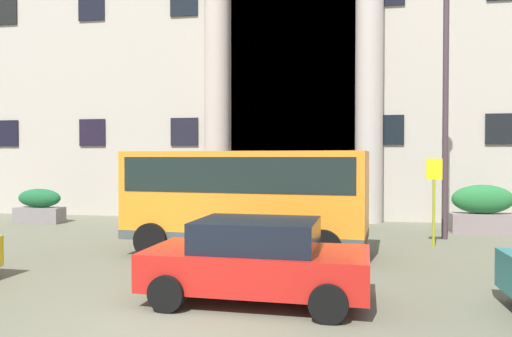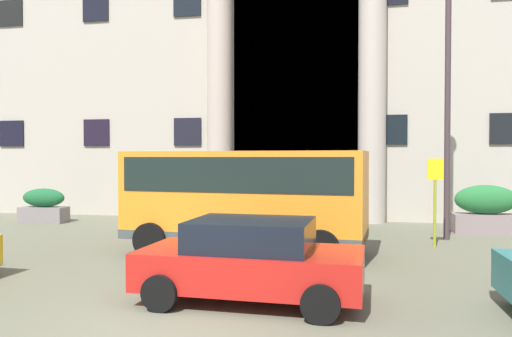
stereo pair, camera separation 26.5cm
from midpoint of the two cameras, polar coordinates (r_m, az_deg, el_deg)
ground_plane at (r=8.24m, az=-7.98°, el=-17.30°), size 80.00×64.00×0.12m
office_building_facade at (r=25.63m, az=5.06°, el=14.18°), size 41.99×9.78×16.57m
orange_minibus at (r=13.18m, az=-0.60°, el=-2.79°), size 6.42×3.02×2.72m
bus_stop_sign at (r=15.07m, az=20.21°, el=-2.58°), size 0.44×0.08×2.53m
hedge_planter_entrance_right at (r=18.65m, az=25.11°, el=-4.30°), size 2.11×0.92×1.63m
hedge_planter_far_west at (r=21.34m, az=-22.73°, el=-3.97°), size 1.85×0.73×1.34m
white_taxi_kerbside at (r=9.04m, az=0.32°, el=-10.34°), size 4.00×2.23×1.46m
motorcycle_near_kerb at (r=11.04m, az=0.06°, el=-9.70°), size 2.00×0.67×0.89m
lamppost_plaza_centre at (r=16.78m, az=21.45°, el=9.07°), size 0.40×0.40×8.44m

